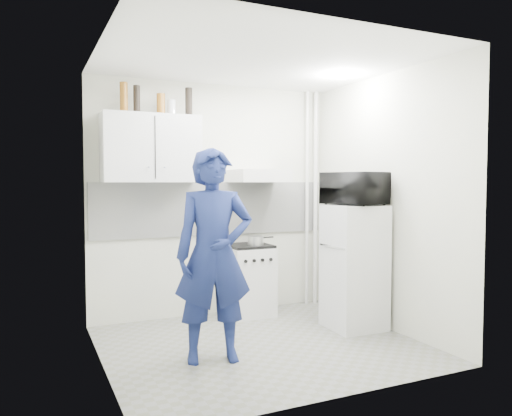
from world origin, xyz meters
name	(u,v)px	position (x,y,z in m)	size (l,w,h in m)	color
floor	(261,345)	(0.00, 0.00, 0.00)	(2.80, 2.80, 0.00)	slate
ceiling	(261,60)	(0.00, 0.00, 2.60)	(2.80, 2.80, 0.00)	white
wall_back	(214,200)	(0.00, 1.25, 1.30)	(2.80, 2.80, 0.00)	beige
wall_left	(101,208)	(-1.40, 0.00, 1.30)	(2.60, 2.60, 0.00)	beige
wall_right	(384,202)	(1.40, 0.00, 1.30)	(2.60, 2.60, 0.00)	beige
person	(214,255)	(-0.52, -0.19, 0.89)	(0.65, 0.43, 1.79)	navy
stove	(249,281)	(0.33, 1.00, 0.39)	(0.48, 0.48, 0.77)	silver
fridge	(354,267)	(1.10, 0.09, 0.63)	(0.53, 0.53, 1.27)	silver
stove_top	(249,246)	(0.33, 1.00, 0.79)	(0.46, 0.46, 0.03)	black
saucepan	(256,240)	(0.38, 0.93, 0.85)	(0.18, 0.18, 0.10)	silver
microwave	(355,189)	(1.10, 0.09, 1.43)	(0.41, 0.60, 0.33)	black
bottle_b	(124,98)	(-1.02, 1.07, 2.35)	(0.08, 0.08, 0.31)	brown
bottle_c	(137,100)	(-0.89, 1.07, 2.34)	(0.07, 0.07, 0.28)	black
canister_a	(161,104)	(-0.64, 1.07, 2.31)	(0.09, 0.09, 0.22)	brown
canister_b	(172,108)	(-0.53, 1.07, 2.28)	(0.09, 0.09, 0.16)	#B2B7BC
bottle_e	(189,102)	(-0.34, 1.07, 2.35)	(0.08, 0.08, 0.30)	black
upper_cabinet	(151,148)	(-0.75, 1.07, 1.85)	(1.00, 0.35, 0.70)	silver
range_hood	(259,176)	(0.45, 1.00, 1.57)	(0.60, 0.50, 0.14)	silver
backsplash	(214,209)	(0.00, 1.24, 1.20)	(2.74, 0.03, 0.60)	white
pipe_a	(315,198)	(1.30, 1.17, 1.30)	(0.05, 0.05, 2.60)	silver
pipe_b	(307,199)	(1.18, 1.17, 1.30)	(0.04, 0.04, 2.60)	silver
ceiling_spot_fixture	(341,77)	(1.00, 0.20, 2.57)	(0.10, 0.10, 0.02)	white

